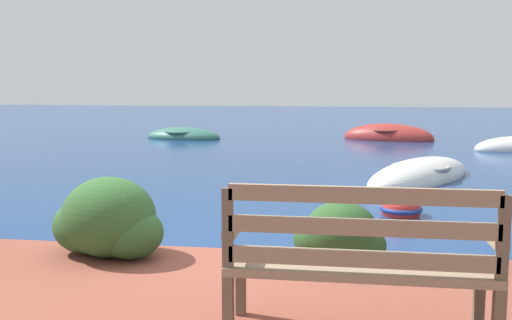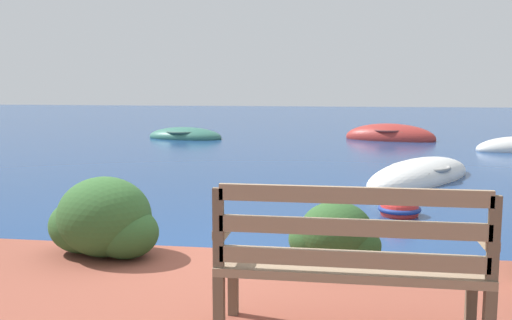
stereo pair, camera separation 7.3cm
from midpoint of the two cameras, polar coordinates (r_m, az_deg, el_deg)
The scene contains 8 objects.
ground_plane at distance 5.25m, azimuth -2.27°, elevation -11.14°, with size 80.00×80.00×0.00m.
park_bench at distance 3.32m, azimuth 10.02°, elevation -9.68°, with size 1.53×0.48×0.93m.
hedge_clump_left at distance 5.07m, azimuth -14.62°, elevation -5.98°, with size 1.01×0.73×0.69m.
hedge_clump_centre at distance 4.77m, azimuth 8.32°, elevation -7.59°, with size 0.76×0.55×0.52m.
rowboat_nearest at distance 10.50m, azimuth 16.28°, elevation -1.67°, with size 2.63×3.30×0.68m.
rowboat_far at distance 18.13m, azimuth -6.99°, elevation 2.33°, with size 2.64×1.68×0.62m.
rowboat_outer at distance 18.00m, azimuth 13.35°, elevation 2.20°, with size 2.98×1.93×0.88m.
mooring_buoy at distance 7.64m, azimuth 14.42°, elevation -4.75°, with size 0.55×0.55×0.50m.
Camera 2 is at (0.99, -4.88, 1.68)m, focal length 40.00 mm.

